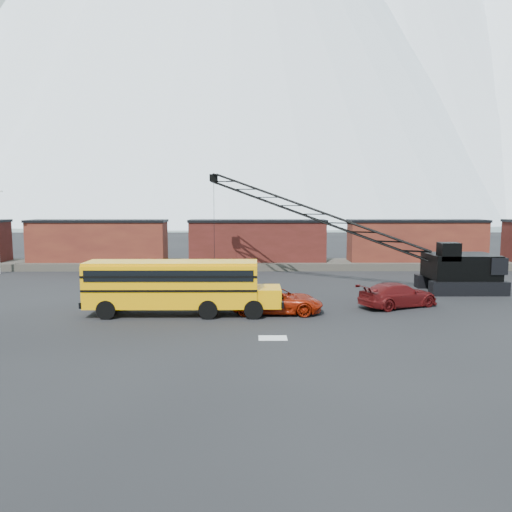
{
  "coord_description": "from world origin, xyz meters",
  "views": [
    {
      "loc": [
        -0.49,
        -27.89,
        6.69
      ],
      "look_at": [
        -0.26,
        5.72,
        3.0
      ],
      "focal_mm": 35.0,
      "sensor_mm": 36.0,
      "label": 1
    }
  ],
  "objects_px": {
    "red_pickup": "(277,301)",
    "crawler_crane": "(321,217)",
    "maroon_suv": "(398,295)",
    "school_bus": "(178,285)"
  },
  "relations": [
    {
      "from": "red_pickup",
      "to": "crawler_crane",
      "type": "bearing_deg",
      "value": -17.94
    },
    {
      "from": "red_pickup",
      "to": "maroon_suv",
      "type": "xyz_separation_m",
      "value": [
        7.75,
        1.7,
        0.02
      ]
    },
    {
      "from": "school_bus",
      "to": "red_pickup",
      "type": "relative_size",
      "value": 2.15
    },
    {
      "from": "school_bus",
      "to": "crawler_crane",
      "type": "bearing_deg",
      "value": 48.07
    },
    {
      "from": "maroon_suv",
      "to": "crawler_crane",
      "type": "height_order",
      "value": "crawler_crane"
    },
    {
      "from": "maroon_suv",
      "to": "school_bus",
      "type": "bearing_deg",
      "value": 74.89
    },
    {
      "from": "school_bus",
      "to": "red_pickup",
      "type": "bearing_deg",
      "value": 3.72
    },
    {
      "from": "school_bus",
      "to": "maroon_suv",
      "type": "height_order",
      "value": "school_bus"
    },
    {
      "from": "crawler_crane",
      "to": "red_pickup",
      "type": "bearing_deg",
      "value": -110.63
    },
    {
      "from": "school_bus",
      "to": "crawler_crane",
      "type": "distance_m",
      "value": 15.25
    }
  ]
}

